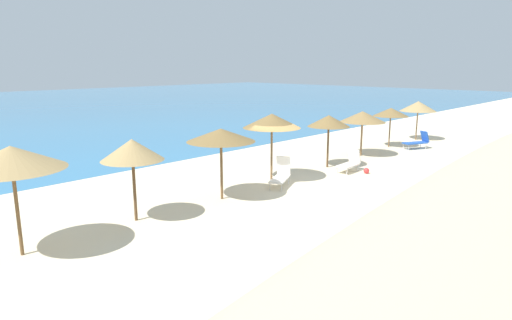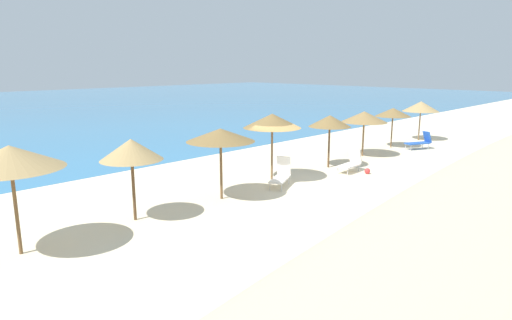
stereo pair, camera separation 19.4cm
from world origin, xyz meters
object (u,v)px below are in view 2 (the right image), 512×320
Objects in this scene: beach_umbrella_2 at (131,150)px; beach_umbrella_7 at (393,112)px; beach_umbrella_5 at (330,121)px; lounge_chair_0 at (281,175)px; lounge_chair_1 at (420,141)px; beach_ball at (367,171)px; lounge_chair_2 at (351,163)px; beach_umbrella_4 at (272,121)px; beach_umbrella_8 at (421,106)px; beach_umbrella_1 at (10,157)px; beach_umbrella_3 at (221,135)px; beach_umbrella_6 at (364,117)px.

beach_umbrella_7 is (17.87, 0.28, -0.18)m from beach_umbrella_2.
beach_umbrella_5 is (10.67, -0.12, -0.04)m from beach_umbrella_2.
lounge_chair_1 is at bearing -118.34° from lounge_chair_0.
beach_umbrella_2 is 10.19× the size of beach_ball.
lounge_chair_0 reaches higher than lounge_chair_2.
beach_umbrella_4 is 14.82m from beach_umbrella_8.
beach_umbrella_5 is at bearing -178.18° from beach_umbrella_8.
beach_umbrella_1 reaches higher than lounge_chair_2.
beach_umbrella_7 is at bearing 3.17° from beach_umbrella_5.
beach_umbrella_2 reaches higher than beach_umbrella_3.
beach_ball is (-7.05, -2.48, -2.02)m from beach_umbrella_7.
lounge_chair_1 is at bearing -2.87° from beach_umbrella_1.
beach_umbrella_8 is 1.88× the size of lounge_chair_2.
beach_umbrella_2 reaches higher than beach_ball.
beach_umbrella_1 is 21.42m from beach_umbrella_7.
beach_umbrella_7 is at bearing 19.39° from beach_ball.
beach_ball is at bearing -11.51° from beach_umbrella_2.
beach_umbrella_4 is 3.88m from beach_umbrella_5.
lounge_chair_0 is (-11.41, -0.96, -1.67)m from beach_umbrella_7.
beach_umbrella_4 is 5.27m from beach_ball.
beach_ball is at bearing 123.11° from lounge_chair_1.
beach_umbrella_8 is 15.30m from lounge_chair_0.
beach_umbrella_8 is at bearing -84.46° from lounge_chair_2.
lounge_chair_2 is at bearing -9.15° from beach_umbrella_3.
beach_umbrella_4 is 7.51m from beach_umbrella_6.
beach_umbrella_7 reaches higher than lounge_chair_1.
beach_umbrella_4 is at bearing 149.43° from beach_ball.
beach_umbrella_5 is (14.22, 0.04, -0.35)m from beach_umbrella_1.
beach_umbrella_6 is (3.65, 0.27, -0.11)m from beach_umbrella_5.
beach_umbrella_8 reaches higher than beach_umbrella_6.
beach_umbrella_2 is at bearing -179.10° from beach_umbrella_7.
beach_umbrella_5 is at bearing -0.64° from beach_umbrella_2.
lounge_chair_1 is at bearing -3.78° from beach_umbrella_3.
beach_umbrella_8 reaches higher than lounge_chair_0.
beach_ball is (-7.67, -0.94, -0.34)m from lounge_chair_1.
beach_umbrella_1 is at bearing 81.93° from lounge_chair_2.
lounge_chair_0 is at bearing 113.35° from lounge_chair_1.
beach_umbrella_7 is 2.36m from lounge_chair_1.
beach_umbrella_3 is at bearing -177.80° from beach_umbrella_7.
beach_umbrella_8 is at bearing 0.27° from beach_umbrella_4.
beach_umbrella_4 reaches higher than lounge_chair_2.
beach_umbrella_4 is at bearing 7.45° from beach_umbrella_3.
beach_umbrella_3 is 10.82m from beach_umbrella_6.
beach_umbrella_5 reaches higher than lounge_chair_1.
beach_umbrella_3 is (7.05, -0.12, -0.21)m from beach_umbrella_1.
beach_umbrella_2 is 14.32m from beach_umbrella_6.
beach_umbrella_2 is 1.07× the size of beach_umbrella_6.
beach_umbrella_4 reaches higher than beach_umbrella_8.
beach_umbrella_3 is 1.04× the size of beach_umbrella_5.
beach_umbrella_4 reaches higher than beach_umbrella_6.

